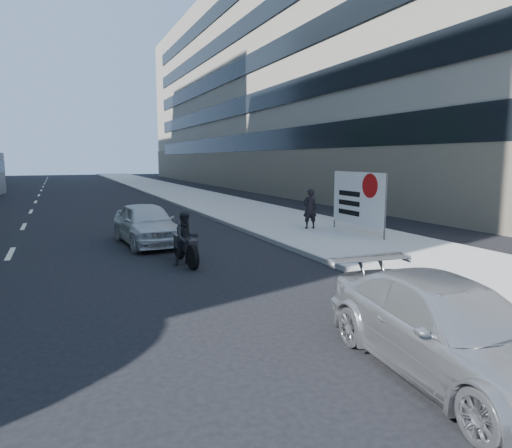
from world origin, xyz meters
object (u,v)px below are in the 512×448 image
white_sedan_near (147,223)px  motorcycle (186,241)px  pedestrian_woman (310,209)px  protest_banner (358,199)px  parked_sedan (450,330)px

white_sedan_near → motorcycle: (0.44, -3.45, -0.05)m
pedestrian_woman → white_sedan_near: size_ratio=0.38×
pedestrian_woman → white_sedan_near: bearing=8.5°
protest_banner → white_sedan_near: size_ratio=0.76×
protest_banner → motorcycle: (-6.79, -1.75, -0.76)m
white_sedan_near → pedestrian_woman: bearing=-4.8°
protest_banner → parked_sedan: bearing=-119.5°
pedestrian_woman → white_sedan_near: 6.21m
parked_sedan → white_sedan_near: size_ratio=1.05×
protest_banner → motorcycle: size_ratio=1.49×
protest_banner → white_sedan_near: (-7.22, 1.70, -0.71)m
parked_sedan → motorcycle: bearing=107.2°
pedestrian_woman → motorcycle: pedestrian_woman is taller
motorcycle → white_sedan_near: bearing=91.7°
pedestrian_woman → white_sedan_near: pedestrian_woman is taller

